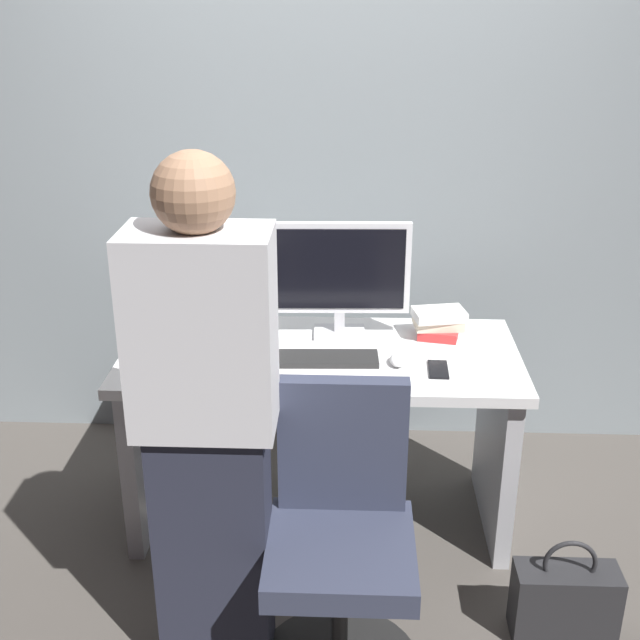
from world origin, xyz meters
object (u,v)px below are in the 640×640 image
(mouse, at_px, (398,360))
(monitor, at_px, (340,273))
(book_stack, at_px, (439,322))
(cell_phone, at_px, (438,369))
(desk, at_px, (321,405))
(keyboard, at_px, (319,359))
(handbag, at_px, (565,601))
(office_chair, at_px, (341,550))
(person_at_desk, at_px, (207,428))
(cup_near_keyboard, at_px, (200,360))
(cup_by_monitor, at_px, (208,321))

(mouse, bearing_deg, monitor, 129.46)
(book_stack, distance_m, cell_phone, 0.32)
(desk, bearing_deg, keyboard, -92.62)
(keyboard, distance_m, handbag, 1.17)
(monitor, bearing_deg, book_stack, 0.43)
(office_chair, bearing_deg, person_at_desk, 179.24)
(desk, height_order, cup_near_keyboard, cup_near_keyboard)
(person_at_desk, xyz_separation_m, cup_by_monitor, (-0.16, 0.92, -0.05))
(cup_near_keyboard, bearing_deg, cup_by_monitor, 95.10)
(monitor, relative_size, keyboard, 1.26)
(office_chair, distance_m, handbag, 0.81)
(keyboard, xyz_separation_m, cup_near_keyboard, (-0.42, -0.11, 0.04))
(person_at_desk, distance_m, keyboard, 0.74)
(cup_by_monitor, xyz_separation_m, cell_phone, (0.88, -0.31, -0.05))
(book_stack, bearing_deg, person_at_desk, -128.99)
(mouse, relative_size, cup_near_keyboard, 1.08)
(cup_by_monitor, distance_m, book_stack, 0.91)
(cup_near_keyboard, height_order, handbag, cup_near_keyboard)
(book_stack, relative_size, handbag, 0.58)
(desk, relative_size, person_at_desk, 0.91)
(cup_by_monitor, bearing_deg, cell_phone, -19.32)
(monitor, height_order, keyboard, monitor)
(person_at_desk, distance_m, cell_phone, 0.95)
(person_at_desk, height_order, cup_by_monitor, person_at_desk)
(office_chair, bearing_deg, book_stack, 68.74)
(keyboard, height_order, cup_near_keyboard, cup_near_keyboard)
(person_at_desk, bearing_deg, cup_by_monitor, 99.76)
(handbag, bearing_deg, mouse, 136.10)
(cup_near_keyboard, xyz_separation_m, handbag, (1.26, -0.44, -0.65))
(office_chair, relative_size, person_at_desk, 0.57)
(mouse, distance_m, cup_near_keyboard, 0.71)
(desk, bearing_deg, handbag, -36.86)
(cup_by_monitor, distance_m, cell_phone, 0.94)
(keyboard, xyz_separation_m, cell_phone, (0.43, -0.06, -0.01))
(cell_phone, bearing_deg, mouse, 164.13)
(office_chair, xyz_separation_m, keyboard, (-0.10, 0.68, 0.32))
(mouse, distance_m, cup_by_monitor, 0.79)
(desk, height_order, monitor, monitor)
(mouse, height_order, cell_phone, mouse)
(person_at_desk, distance_m, monitor, 1.01)
(cup_near_keyboard, height_order, book_stack, book_stack)
(mouse, relative_size, handbag, 0.26)
(monitor, xyz_separation_m, book_stack, (0.39, 0.00, -0.20))
(cell_phone, bearing_deg, person_at_desk, -137.71)
(person_at_desk, xyz_separation_m, handbag, (1.13, 0.13, -0.70))
(person_at_desk, relative_size, monitor, 3.03)
(mouse, bearing_deg, keyboard, 177.09)
(desk, relative_size, monitor, 2.76)
(monitor, height_order, cup_near_keyboard, monitor)
(cup_near_keyboard, height_order, cell_phone, cup_near_keyboard)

